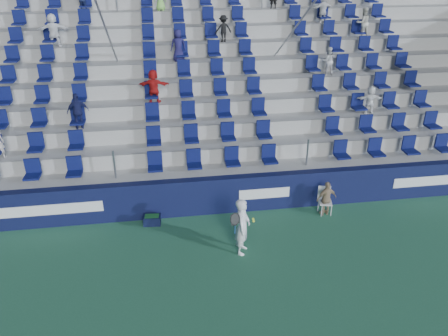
# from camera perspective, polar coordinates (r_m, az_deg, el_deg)

# --- Properties ---
(ground) EXTENTS (70.00, 70.00, 0.00)m
(ground) POSITION_cam_1_polar(r_m,az_deg,el_deg) (11.35, 1.13, -14.14)
(ground) COLOR #2D6A49
(ground) RESTS_ON ground
(sponsor_wall) EXTENTS (24.00, 0.32, 1.20)m
(sponsor_wall) POSITION_cam_1_polar(r_m,az_deg,el_deg) (13.55, -1.05, -3.57)
(sponsor_wall) COLOR #10143B
(sponsor_wall) RESTS_ON ground
(grandstand) EXTENTS (24.00, 8.17, 6.63)m
(grandstand) POSITION_cam_1_polar(r_m,az_deg,el_deg) (17.59, -3.34, 9.11)
(grandstand) COLOR #A7A7A2
(grandstand) RESTS_ON ground
(tennis_player) EXTENTS (0.69, 0.70, 1.63)m
(tennis_player) POSITION_cam_1_polar(r_m,az_deg,el_deg) (11.72, 2.43, -7.62)
(tennis_player) COLOR white
(tennis_player) RESTS_ON ground
(line_judge_chair) EXTENTS (0.46, 0.47, 0.88)m
(line_judge_chair) POSITION_cam_1_polar(r_m,az_deg,el_deg) (13.95, 13.01, -3.84)
(line_judge_chair) COLOR white
(line_judge_chair) RESTS_ON ground
(line_judge) EXTENTS (0.70, 0.38, 1.13)m
(line_judge) POSITION_cam_1_polar(r_m,az_deg,el_deg) (13.80, 13.24, -3.90)
(line_judge) COLOR tan
(line_judge) RESTS_ON ground
(ball_bin) EXTENTS (0.54, 0.38, 0.29)m
(ball_bin) POSITION_cam_1_polar(r_m,az_deg,el_deg) (13.37, -9.37, -6.65)
(ball_bin) COLOR black
(ball_bin) RESTS_ON ground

